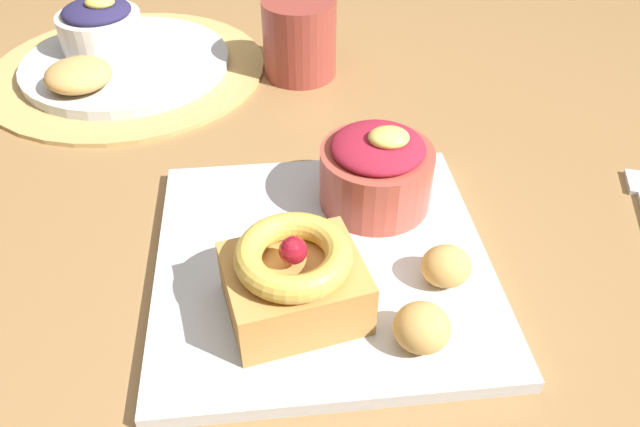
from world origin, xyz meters
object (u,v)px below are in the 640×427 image
Objects in this scene: fritter_middle at (422,328)px; back_ramekin at (100,26)px; front_plate at (323,262)px; back_plate at (126,63)px; cake_slice at (294,279)px; back_pastry at (78,75)px; fritter_front at (446,266)px; coffee_mug at (300,38)px; berry_ramekin at (376,170)px.

back_ramekin is at bearing 120.76° from fritter_middle.
front_plate is 1.06× the size of back_plate.
back_pastry is (-0.21, 0.34, -0.01)m from cake_slice.
fritter_front is (0.11, 0.02, -0.02)m from cake_slice.
coffee_mug reaches higher than back_plate.
fritter_front is at bearing 60.36° from fritter_middle.
berry_ramekin is (0.05, 0.06, 0.04)m from front_plate.
back_ramekin reaches higher than front_plate.
berry_ramekin is at bearing 91.66° from fritter_middle.
cake_slice is 0.09m from fritter_middle.
berry_ramekin is at bearing -37.76° from back_pastry.
back_plate is at bearing 60.12° from back_pastry.
back_pastry is 0.81× the size of coffee_mug.
berry_ramekin is 0.16m from fritter_middle.
back_ramekin is 1.37× the size of back_pastry.
back_pastry is 0.25m from coffee_mug.
front_plate is 2.43× the size of cake_slice.
fritter_middle is (-0.03, -0.06, 0.00)m from fritter_front.
back_pastry reaches higher than fritter_middle.
fritter_middle is at bearing -52.15° from back_pastry.
back_plate is (-0.25, 0.29, -0.03)m from berry_ramekin.
coffee_mug is at bearing -14.22° from back_ramekin.
cake_slice is at bearing -123.98° from berry_ramekin.
fritter_middle is at bearing -57.66° from front_plate.
coffee_mug is at bearing 99.40° from berry_ramekin.
front_plate is 2.73× the size of berry_ramekin.
fritter_front is 0.49m from back_plate.
back_ramekin is at bearing 114.71° from cake_slice.
berry_ramekin is 2.53× the size of fritter_front.
back_plate is (-0.20, 0.36, 0.01)m from front_plate.
fritter_front is at bearing 8.11° from cake_slice.
cake_slice is (-0.03, -0.05, 0.04)m from front_plate.
back_pastry is at bearing 121.94° from cake_slice.
coffee_mug is (0.21, -0.03, 0.03)m from back_plate.
coffee_mug reaches higher than front_plate.
cake_slice is 0.12m from fritter_front.
coffee_mug is (0.24, -0.06, -0.00)m from back_ramekin.
fritter_front is at bearing -53.69° from back_plate.
back_ramekin is (-0.20, 0.44, 0.00)m from cake_slice.
front_plate is at bearing 63.58° from cake_slice.
coffee_mug is (-0.08, 0.36, 0.02)m from fritter_front.
back_plate reaches higher than front_plate.
front_plate is at bearing -129.18° from berry_ramekin.
fritter_front is 0.97× the size of fritter_middle.
berry_ramekin is 0.37m from back_pastry.
berry_ramekin is 0.27m from coffee_mug.
berry_ramekin is at bearing -49.12° from back_ramekin.
coffee_mug is at bearing 102.34° from fritter_front.
fritter_front reaches higher than front_plate.
front_plate is 0.33m from coffee_mug.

